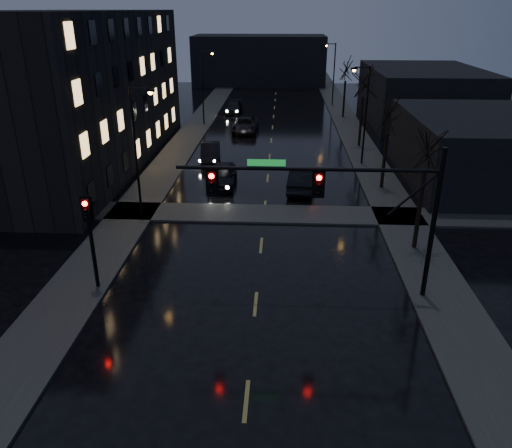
# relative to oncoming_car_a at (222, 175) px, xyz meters

# --- Properties ---
(sidewalk_left) EXTENTS (3.00, 140.00, 0.12)m
(sidewalk_left) POSITION_rel_oncoming_car_a_xyz_m (-5.20, 11.01, -0.75)
(sidewalk_left) COLOR #2D2D2B
(sidewalk_left) RESTS_ON ground
(sidewalk_right) EXTENTS (3.00, 140.00, 0.12)m
(sidewalk_right) POSITION_rel_oncoming_car_a_xyz_m (11.80, 11.01, -0.75)
(sidewalk_right) COLOR #2D2D2B
(sidewalk_right) RESTS_ON ground
(sidewalk_cross) EXTENTS (40.00, 3.00, 0.12)m
(sidewalk_cross) POSITION_rel_oncoming_car_a_xyz_m (3.30, -5.49, -0.75)
(sidewalk_cross) COLOR #2D2D2B
(sidewalk_cross) RESTS_ON ground
(apartment_block) EXTENTS (12.00, 30.00, 12.00)m
(apartment_block) POSITION_rel_oncoming_car_a_xyz_m (-13.20, 6.01, 5.19)
(apartment_block) COLOR black
(apartment_block) RESTS_ON ground
(commercial_right_near) EXTENTS (10.00, 14.00, 5.00)m
(commercial_right_near) POSITION_rel_oncoming_car_a_xyz_m (18.80, 2.01, 1.69)
(commercial_right_near) COLOR black
(commercial_right_near) RESTS_ON ground
(commercial_right_far) EXTENTS (12.00, 18.00, 6.00)m
(commercial_right_far) POSITION_rel_oncoming_car_a_xyz_m (20.30, 24.01, 2.19)
(commercial_right_far) COLOR black
(commercial_right_far) RESTS_ON ground
(far_block) EXTENTS (22.00, 10.00, 8.00)m
(far_block) POSITION_rel_oncoming_car_a_xyz_m (0.30, 54.01, 3.19)
(far_block) COLOR black
(far_block) RESTS_ON ground
(signal_mast) EXTENTS (11.11, 0.41, 7.00)m
(signal_mast) POSITION_rel_oncoming_car_a_xyz_m (7.15, -14.99, 4.06)
(signal_mast) COLOR black
(signal_mast) RESTS_ON ground
(signal_pole_left) EXTENTS (0.35, 0.41, 4.53)m
(signal_pole_left) POSITION_rel_oncoming_car_a_xyz_m (-4.20, -15.00, 2.20)
(signal_pole_left) COLOR black
(signal_pole_left) RESTS_ON ground
(tree_near) EXTENTS (3.52, 3.52, 8.08)m
(tree_near) POSITION_rel_oncoming_car_a_xyz_m (11.70, -9.99, 5.40)
(tree_near) COLOR black
(tree_near) RESTS_ON ground
(tree_mid_a) EXTENTS (3.30, 3.30, 7.58)m
(tree_mid_a) POSITION_rel_oncoming_car_a_xyz_m (11.70, 0.01, 5.01)
(tree_mid_a) COLOR black
(tree_mid_a) RESTS_ON ground
(tree_mid_b) EXTENTS (3.74, 3.74, 8.59)m
(tree_mid_b) POSITION_rel_oncoming_car_a_xyz_m (11.70, 12.01, 5.80)
(tree_mid_b) COLOR black
(tree_mid_b) RESTS_ON ground
(tree_far) EXTENTS (3.43, 3.43, 7.88)m
(tree_far) POSITION_rel_oncoming_car_a_xyz_m (11.70, 26.01, 5.25)
(tree_far) COLOR black
(tree_far) RESTS_ON ground
(streetlight_l_near) EXTENTS (1.53, 0.28, 8.00)m
(streetlight_l_near) POSITION_rel_oncoming_car_a_xyz_m (-4.28, -5.99, 3.96)
(streetlight_l_near) COLOR black
(streetlight_l_near) RESTS_ON ground
(streetlight_l_far) EXTENTS (1.53, 0.28, 8.00)m
(streetlight_l_far) POSITION_rel_oncoming_car_a_xyz_m (-4.28, 21.01, 3.96)
(streetlight_l_far) COLOR black
(streetlight_l_far) RESTS_ON ground
(streetlight_r_mid) EXTENTS (1.53, 0.28, 8.00)m
(streetlight_r_mid) POSITION_rel_oncoming_car_a_xyz_m (10.88, 6.01, 3.96)
(streetlight_r_mid) COLOR black
(streetlight_r_mid) RESTS_ON ground
(streetlight_r_far) EXTENTS (1.53, 0.28, 8.00)m
(streetlight_r_far) POSITION_rel_oncoming_car_a_xyz_m (10.88, 34.01, 3.96)
(streetlight_r_far) COLOR black
(streetlight_r_far) RESTS_ON ground
(oncoming_car_a) EXTENTS (1.93, 4.78, 1.63)m
(oncoming_car_a) POSITION_rel_oncoming_car_a_xyz_m (0.00, 0.00, 0.00)
(oncoming_car_a) COLOR black
(oncoming_car_a) RESTS_ON ground
(oncoming_car_b) EXTENTS (2.26, 4.91, 1.56)m
(oncoming_car_b) POSITION_rel_oncoming_car_a_xyz_m (-1.75, 6.45, -0.03)
(oncoming_car_b) COLOR black
(oncoming_car_b) RESTS_ON ground
(oncoming_car_c) EXTENTS (2.73, 5.60, 1.53)m
(oncoming_car_c) POSITION_rel_oncoming_car_a_xyz_m (0.45, 17.61, -0.05)
(oncoming_car_c) COLOR black
(oncoming_car_c) RESTS_ON ground
(oncoming_car_d) EXTENTS (2.02, 4.85, 1.40)m
(oncoming_car_d) POSITION_rel_oncoming_car_a_xyz_m (-1.77, 27.93, -0.11)
(oncoming_car_d) COLOR black
(oncoming_car_d) RESTS_ON ground
(lead_car) EXTENTS (2.35, 5.20, 1.66)m
(lead_car) POSITION_rel_oncoming_car_a_xyz_m (5.87, -0.61, 0.02)
(lead_car) COLOR black
(lead_car) RESTS_ON ground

